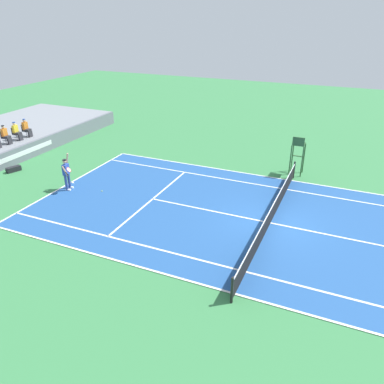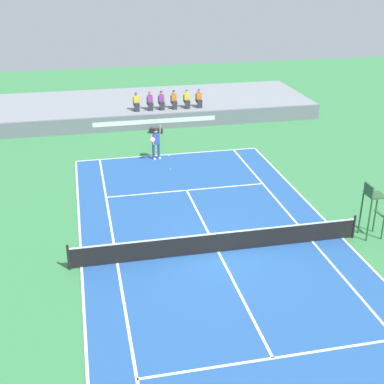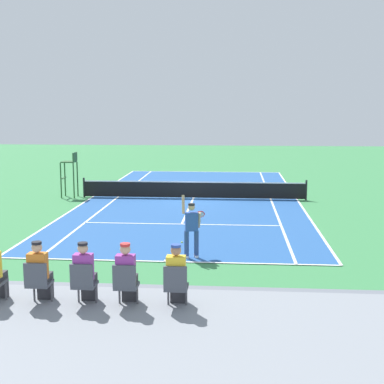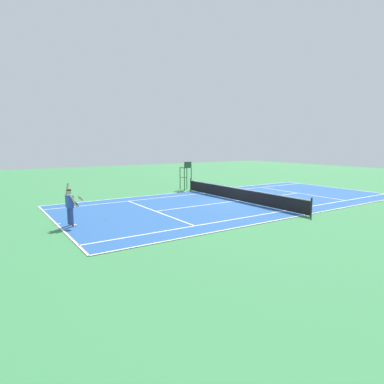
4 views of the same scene
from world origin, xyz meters
name	(u,v)px [view 1 (image 1 of 4)]	position (x,y,z in m)	size (l,w,h in m)	color
ground_plane	(271,223)	(0.00, 0.00, 0.00)	(80.00, 80.00, 0.00)	#387F47
court	(271,223)	(0.00, 0.00, 0.01)	(11.08, 23.88, 0.03)	#235193
net	(272,214)	(0.00, 0.00, 0.52)	(11.98, 0.10, 1.07)	black
barrier_wall	(3,161)	(0.00, 17.26, 0.53)	(24.32, 0.25, 1.06)	slate
spectator_seated_3	(6,135)	(1.60, 18.43, 1.67)	(0.44, 0.60, 1.27)	#474C56
spectator_seated_4	(17,131)	(2.53, 18.43, 1.67)	(0.44, 0.60, 1.27)	#474C56
spectator_seated_5	(26,128)	(3.42, 18.43, 1.67)	(0.44, 0.60, 1.27)	#474C56
tennis_player	(67,173)	(-0.81, 11.37, 0.99)	(0.75, 0.73, 2.08)	navy
tennis_ball	(102,191)	(-0.30, 9.48, 0.03)	(0.07, 0.07, 0.07)	#D1E533
umpire_chair	(298,150)	(6.67, 0.00, 1.56)	(0.77, 0.77, 2.44)	#2D562D
equipment_bag	(14,169)	(-0.06, 16.36, 0.16)	(0.96, 0.61, 0.32)	black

